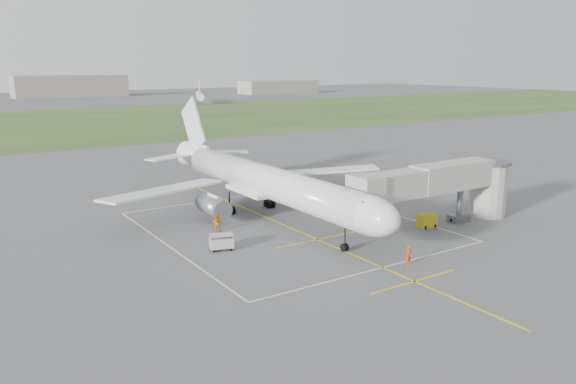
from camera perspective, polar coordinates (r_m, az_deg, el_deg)
ground at (r=67.55m, az=-1.99°, el=-2.70°), size 700.00×700.00×0.00m
grass_strip at (r=189.56m, az=-23.04°, el=6.37°), size 700.00×120.00×0.02m
apron_markings at (r=62.84m, az=0.77°, el=-3.88°), size 28.20×60.00×0.01m
airliner at (r=67.14m, az=-2.36°, el=1.06°), size 38.93×46.75×13.52m
jet_bridge at (r=66.34m, az=15.93°, el=0.74°), size 23.40×5.00×7.20m
gpu_unit at (r=65.66m, az=13.92°, el=-2.87°), size 2.14×1.63×1.50m
baggage_cart at (r=56.42m, az=-6.77°, el=-5.08°), size 2.61×2.01×1.60m
ramp_worker_nose at (r=53.22m, az=12.17°, el=-6.28°), size 0.73×0.54×1.84m
ramp_worker_wing at (r=62.67m, az=-7.22°, el=-3.12°), size 1.19×1.18×1.93m
distant_aircraft at (r=230.37m, az=-22.73°, el=8.27°), size 155.77×74.74×8.85m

